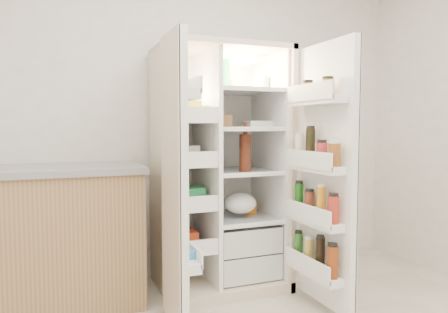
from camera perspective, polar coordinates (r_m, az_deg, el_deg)
name	(u,v)px	position (r m, az deg, el deg)	size (l,w,h in m)	color
wall_back	(181,110)	(3.50, -5.77, 6.20)	(4.00, 0.02, 2.70)	white
refrigerator	(219,188)	(3.26, -0.64, -4.28)	(0.92, 0.70, 1.80)	beige
freezer_door	(175,182)	(2.51, -6.60, -3.40)	(0.15, 0.40, 1.72)	white
fridge_door	(324,179)	(2.86, 13.27, -2.94)	(0.17, 0.58, 1.72)	white
kitchen_counter	(42,237)	(3.13, -23.26, -9.94)	(1.31, 0.70, 0.95)	#A77A53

